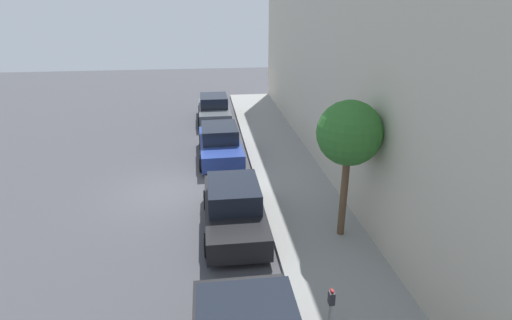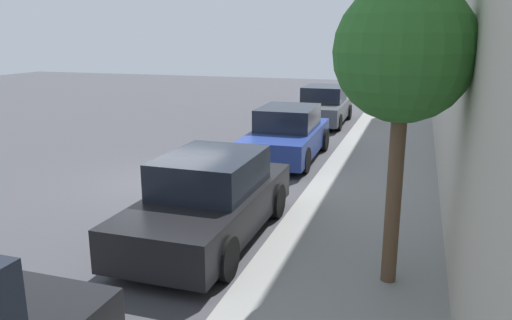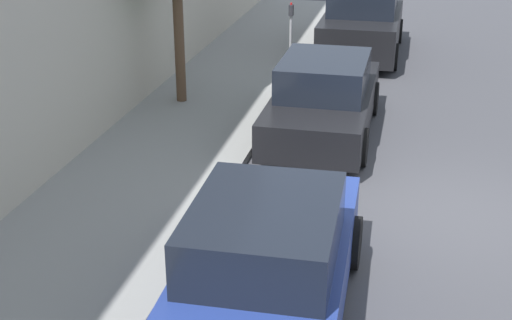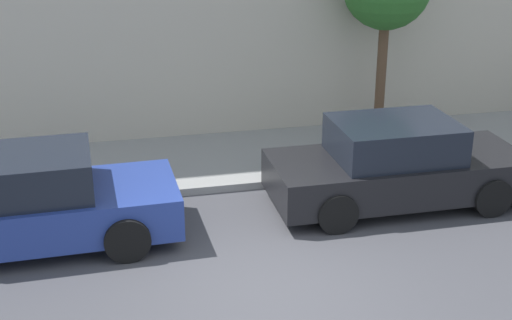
% 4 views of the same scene
% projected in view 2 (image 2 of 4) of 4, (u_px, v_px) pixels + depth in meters
% --- Properties ---
extents(ground_plane, '(60.00, 60.00, 0.00)m').
position_uv_depth(ground_plane, '(169.00, 182.00, 12.52)').
color(ground_plane, '#424247').
extents(sidewalk, '(2.91, 32.00, 0.15)m').
position_uv_depth(sidewalk, '(370.00, 199.00, 11.01)').
color(sidewalk, gray).
rests_on(sidewalk, ground_plane).
extents(parked_sedan_second, '(1.92, 4.50, 1.54)m').
position_uv_depth(parked_sedan_second, '(210.00, 200.00, 8.95)').
color(parked_sedan_second, black).
rests_on(parked_sedan_second, ground_plane).
extents(parked_sedan_third, '(1.92, 4.54, 1.54)m').
position_uv_depth(parked_sedan_third, '(287.00, 135.00, 14.70)').
color(parked_sedan_third, navy).
rests_on(parked_sedan_third, ground_plane).
extents(parked_sedan_fourth, '(1.92, 4.52, 1.54)m').
position_uv_depth(parked_sedan_fourth, '(324.00, 106.00, 20.52)').
color(parked_sedan_fourth, '#4C5156').
rests_on(parked_sedan_fourth, ground_plane).
extents(street_tree, '(1.84, 1.84, 4.16)m').
position_uv_depth(street_tree, '(404.00, 55.00, 6.44)').
color(street_tree, brown).
rests_on(street_tree, sidewalk).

